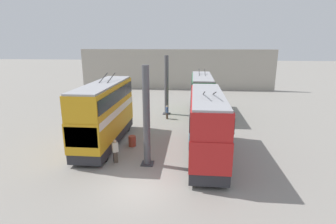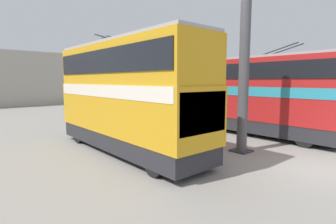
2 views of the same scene
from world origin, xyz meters
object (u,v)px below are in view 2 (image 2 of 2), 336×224
object	(u,v)px
person_by_right_row	(209,139)
oil_drum	(169,137)
bus_left_far	(143,88)
bus_left_near	(259,91)
person_aisle_midway	(121,112)
bus_right_near	(126,90)

from	to	relation	value
person_by_right_row	oil_drum	xyz separation A→B (m)	(3.21, -0.50, -0.49)
bus_left_far	person_by_right_row	bearing A→B (deg)	155.18
bus_left_far	person_by_right_row	size ratio (longest dim) A/B	5.53
oil_drum	bus_left_near	bearing A→B (deg)	-104.91
bus_left_near	person_aisle_midway	xyz separation A→B (m)	(10.11, 3.97, -1.98)
person_aisle_midway	person_by_right_row	bearing A→B (deg)	61.16
bus_left_far	oil_drum	bearing A→B (deg)	151.11
bus_left_far	bus_left_near	bearing A→B (deg)	180.00
bus_right_near	person_aisle_midway	world-z (taller)	bus_right_near
bus_left_far	person_aisle_midway	distance (m)	5.08
bus_left_far	oil_drum	distance (m)	12.82
bus_right_near	bus_left_near	bearing A→B (deg)	-103.23
bus_left_near	oil_drum	size ratio (longest dim) A/B	10.91
bus_left_far	bus_right_near	bearing A→B (deg)	141.57
person_aisle_midway	bus_right_near	bearing A→B (deg)	44.77
bus_left_near	person_aisle_midway	size ratio (longest dim) A/B	6.23
bus_left_far	bus_right_near	xyz separation A→B (m)	(-10.69, 8.48, 0.32)
bus_left_near	bus_right_near	xyz separation A→B (m)	(1.99, 8.48, 0.19)
bus_right_near	person_aisle_midway	distance (m)	9.54
person_aisle_midway	oil_drum	world-z (taller)	person_aisle_midway
bus_left_far	person_by_right_row	world-z (taller)	bus_left_far
person_aisle_midway	oil_drum	bearing A→B (deg)	59.74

